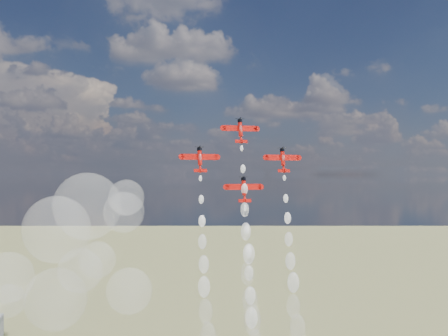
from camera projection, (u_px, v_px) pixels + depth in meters
name	position (u px, v px, depth m)	size (l,w,h in m)	color
plane_lead	(240.00, 130.00, 169.33)	(11.46, 4.06, 8.09)	red
plane_left	(200.00, 159.00, 163.84)	(11.46, 4.06, 8.09)	red
plane_right	(283.00, 160.00, 170.61)	(11.46, 4.06, 8.09)	red
plane_slot	(244.00, 189.00, 165.13)	(11.46, 4.06, 8.09)	red
smoke_trail_lead	(249.00, 283.00, 158.88)	(5.47, 13.88, 55.17)	white
smoke_trail_left	(207.00, 320.00, 153.39)	(5.43, 14.08, 55.09)	white
smoke_trail_right	(296.00, 313.00, 159.87)	(5.52, 14.91, 55.07)	white
drifted_smoke_cloud	(72.00, 251.00, 168.59)	(53.01, 36.31, 52.57)	white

